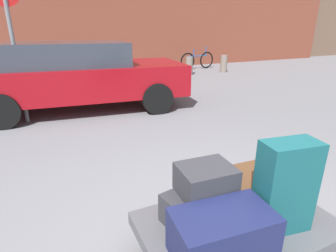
{
  "coord_description": "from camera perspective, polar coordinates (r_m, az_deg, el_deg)",
  "views": [
    {
      "loc": [
        -1.15,
        -1.23,
        1.67
      ],
      "look_at": [
        0.0,
        1.2,
        0.69
      ],
      "focal_mm": 28.57,
      "sensor_mm": 36.0,
      "label": 1
    }
  ],
  "objects": [
    {
      "name": "parked_car",
      "position": [
        6.08,
        -18.49,
        10.4
      ],
      "size": [
        4.48,
        2.31,
        1.42
      ],
      "color": "maroon",
      "rests_on": "ground_plane"
    },
    {
      "name": "bicycle_leaning",
      "position": [
        12.11,
        6.28,
        13.74
      ],
      "size": [
        1.76,
        0.24,
        0.96
      ],
      "color": "black",
      "rests_on": "ground_plane"
    },
    {
      "name": "bollard_kerb_far",
      "position": [
        11.35,
        11.79,
        12.87
      ],
      "size": [
        0.27,
        0.27,
        0.68
      ],
      "primitive_type": "cylinder",
      "color": "#72665B",
      "rests_on": "ground_plane"
    },
    {
      "name": "bollard_kerb_near",
      "position": [
        9.83,
        -3.24,
        12.2
      ],
      "size": [
        0.27,
        0.27,
        0.68
      ],
      "primitive_type": "cylinder",
      "color": "#72665B",
      "rests_on": "ground_plane"
    },
    {
      "name": "no_parking_sign",
      "position": [
        5.51,
        -30.33,
        16.14
      ],
      "size": [
        0.49,
        0.15,
        2.51
      ],
      "color": "slate",
      "rests_on": "ground_plane"
    },
    {
      "name": "luggage_cart",
      "position": [
        2.19,
        14.44,
        -20.43
      ],
      "size": [
        1.4,
        0.88,
        0.34
      ],
      "color": "#4C4C51",
      "rests_on": "ground_plane"
    },
    {
      "name": "duffel_bag_navy_center",
      "position": [
        1.79,
        11.52,
        -21.7
      ],
      "size": [
        0.65,
        0.41,
        0.3
      ],
      "primitive_type": "cube",
      "rotation": [
        0.0,
        0.0,
        -0.1
      ],
      "color": "#191E47",
      "rests_on": "luggage_cart"
    },
    {
      "name": "suitcase_charcoal_rear_left",
      "position": [
        2.06,
        7.72,
        -16.52
      ],
      "size": [
        0.63,
        0.46,
        0.22
      ],
      "primitive_type": "cube",
      "rotation": [
        0.0,
        0.0,
        0.19
      ],
      "color": "#2D2D33",
      "rests_on": "luggage_cart"
    },
    {
      "name": "suitcase_teal_front_left",
      "position": [
        2.01,
        23.74,
        -11.74
      ],
      "size": [
        0.41,
        0.26,
        0.65
      ],
      "primitive_type": "cube",
      "rotation": [
        0.0,
        0.0,
        -0.17
      ],
      "color": "#144C51",
      "rests_on": "luggage_cart"
    },
    {
      "name": "duffel_bag_charcoal_topmost_pile",
      "position": [
        1.94,
        8.02,
        -11.37
      ],
      "size": [
        0.4,
        0.33,
        0.21
      ],
      "primitive_type": "cube",
      "rotation": [
        0.0,
        0.0,
        -0.07
      ],
      "color": "#2D2D33",
      "rests_on": "suitcase_charcoal_rear_left"
    },
    {
      "name": "suitcase_brown_stacked_top",
      "position": [
        2.37,
        19.0,
        -12.07
      ],
      "size": [
        0.63,
        0.49,
        0.23
      ],
      "primitive_type": "cube",
      "rotation": [
        0.0,
        0.0,
        -0.05
      ],
      "color": "#51331E",
      "rests_on": "luggage_cart"
    },
    {
      "name": "bollard_kerb_mid",
      "position": [
        10.48,
        4.54,
        12.65
      ],
      "size": [
        0.27,
        0.27,
        0.68
      ],
      "primitive_type": "cylinder",
      "color": "#72665B",
      "rests_on": "ground_plane"
    }
  ]
}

